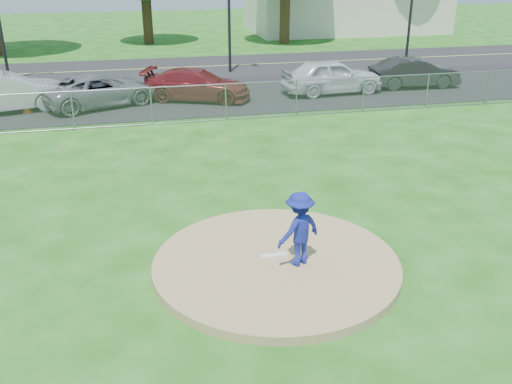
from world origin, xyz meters
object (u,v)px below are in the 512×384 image
traffic_signal_left (3,16)px  parked_car_charcoal (414,73)px  parked_car_pearl (332,76)px  parked_car_darkred (197,85)px  traffic_cone (26,105)px  parked_car_gray (100,90)px  parked_car_white (6,92)px  traffic_signal_right (415,7)px  pitcher (299,229)px  commercial_building (345,5)px

traffic_signal_left → parked_car_charcoal: (20.17, -6.05, -2.61)m
parked_car_pearl → parked_car_darkred: bearing=85.5°
traffic_cone → parked_car_darkred: size_ratio=0.13×
traffic_cone → parked_car_gray: (3.11, 0.49, 0.38)m
parked_car_white → parked_car_charcoal: size_ratio=1.14×
traffic_cone → parked_car_charcoal: parked_car_charcoal is taller
parked_car_white → parked_car_darkred: (8.28, 0.25, -0.12)m
traffic_signal_right → pitcher: (-13.80, -22.22, -2.33)m
parked_car_darkred → pitcher: bearing=-158.1°
traffic_signal_left → traffic_cone: traffic_signal_left is taller
parked_car_charcoal → parked_car_gray: bearing=93.3°
parked_car_white → parked_car_charcoal: 19.39m
parked_car_gray → parked_car_darkred: parked_car_darkred is taller
traffic_cone → parked_car_darkred: parked_car_darkred is taller
parked_car_charcoal → traffic_signal_right: bearing=-23.3°
pitcher → parked_car_darkred: (-0.13, 15.89, -0.30)m
commercial_building → pitcher: size_ratio=9.90×
traffic_signal_left → parked_car_pearl: size_ratio=1.15×
parked_car_gray → parked_car_white: bearing=68.2°
commercial_building → parked_car_gray: commercial_building is taller
traffic_signal_left → parked_car_darkred: bearing=-34.9°
commercial_building → traffic_cone: commercial_building is taller
traffic_signal_left → parked_car_gray: size_ratio=1.10×
traffic_cone → parked_car_white: 1.04m
traffic_signal_right → parked_car_charcoal: (-2.83, -6.05, -2.61)m
pitcher → traffic_cone: 17.07m
commercial_building → traffic_signal_right: size_ratio=2.93×
pitcher → parked_car_pearl: (6.44, 15.83, -0.19)m
pitcher → parked_car_white: 17.76m
traffic_signal_left → parked_car_white: bearing=-83.2°
traffic_cone → traffic_signal_right: bearing=18.0°
traffic_signal_right → parked_car_white: 23.31m
traffic_cone → commercial_building: bearing=44.7°
pitcher → parked_car_gray: (-4.49, 15.76, -0.31)m
pitcher → parked_car_darkred: bearing=-114.1°
parked_car_charcoal → pitcher: bearing=147.6°
traffic_signal_left → pitcher: size_ratio=3.38×
traffic_signal_right → parked_car_pearl: (-7.36, -6.39, -2.52)m
commercial_building → traffic_signal_right: traffic_signal_right is taller
traffic_signal_right → pitcher: size_ratio=3.38×
commercial_building → parked_car_pearl: 24.22m
traffic_signal_left → pitcher: bearing=-67.5°
parked_car_pearl → commercial_building: bearing=-26.2°
parked_car_gray → pitcher: bearing=172.5°
pitcher → traffic_cone: bearing=-88.1°
parked_car_gray → traffic_signal_right: bearing=-93.9°
parked_car_darkred → parked_car_charcoal: bearing=-67.1°
parked_car_charcoal → parked_car_pearl: bearing=96.1°
parked_car_darkred → parked_car_pearl: 6.58m
parked_car_pearl → parked_car_charcoal: (4.53, 0.34, -0.09)m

